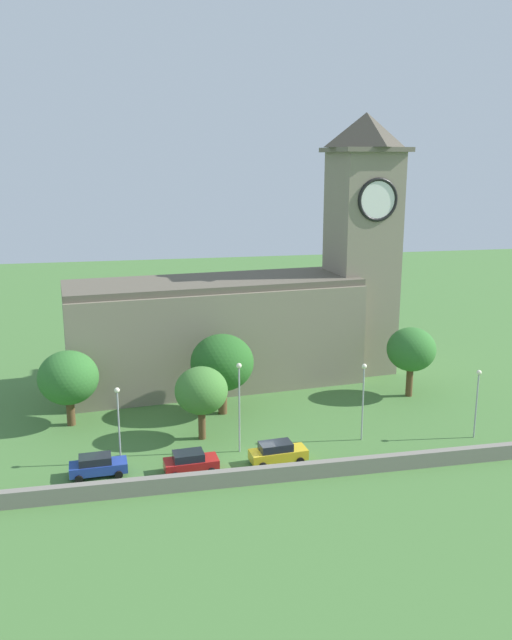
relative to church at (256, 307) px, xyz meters
The scene contains 14 objects.
ground_plane 10.79m from the church, 123.04° to the right, with size 200.00×200.00×0.00m, color #477538.
church is the anchor object (origin of this frame).
quay_barrier 25.76m from the church, 98.85° to the right, with size 56.44×0.70×1.28m, color gray.
car_blue 27.64m from the church, 129.40° to the right, with size 4.51×2.22×1.69m.
car_red 24.73m from the church, 114.30° to the right, with size 4.36×2.38×1.75m.
car_yellow 22.68m from the church, 96.90° to the right, with size 4.81×2.38×1.82m.
streetlamp_west_mid 24.34m from the church, 129.04° to the right, with size 0.44×0.44×6.51m.
streetlamp_central 19.51m from the church, 105.74° to the right, with size 0.44×0.44×7.87m.
streetlamp_east_mid 19.58m from the church, 72.54° to the right, with size 0.44×0.44×7.05m.
streetlamp_east_end 25.73m from the church, 51.60° to the right, with size 0.44×0.44×6.32m.
tree_by_tower 17.37m from the church, 31.08° to the right, with size 5.04×5.04×7.35m.
tree_riverside_west 17.61m from the church, 117.72° to the right, with size 4.66×4.66×6.61m.
tree_riverside_east 22.16m from the church, 153.78° to the right, with size 5.54×5.54×7.14m.
tree_churchyard 11.48m from the church, 118.60° to the right, with size 6.09×6.09×7.94m.
Camera 1 is at (-10.51, -48.39, 24.14)m, focal length 36.81 mm.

